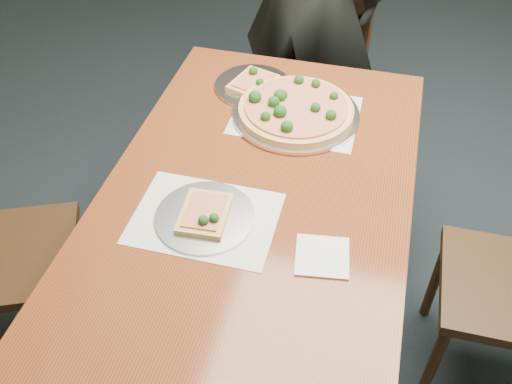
% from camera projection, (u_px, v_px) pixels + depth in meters
% --- Properties ---
extents(ground, '(8.00, 8.00, 0.00)m').
position_uv_depth(ground, '(370.00, 292.00, 2.33)').
color(ground, black).
rests_on(ground, ground).
extents(dining_table, '(0.90, 1.50, 0.75)m').
position_uv_depth(dining_table, '(256.00, 214.00, 1.74)').
color(dining_table, '#582611').
rests_on(dining_table, ground).
extents(chair_far, '(0.52, 0.52, 0.91)m').
position_uv_depth(chair_far, '(314.00, 62.00, 2.64)').
color(chair_far, black).
rests_on(chair_far, ground).
extents(placemat_main, '(0.42, 0.32, 0.00)m').
position_uv_depth(placemat_main, '(296.00, 115.00, 1.94)').
color(placemat_main, white).
rests_on(placemat_main, dining_table).
extents(placemat_near, '(0.40, 0.30, 0.00)m').
position_uv_depth(placemat_near, '(205.00, 218.00, 1.60)').
color(placemat_near, white).
rests_on(placemat_near, dining_table).
extents(pizza_pan, '(0.43, 0.43, 0.08)m').
position_uv_depth(pizza_pan, '(295.00, 110.00, 1.93)').
color(pizza_pan, silver).
rests_on(pizza_pan, dining_table).
extents(slice_plate_near, '(0.28, 0.28, 0.05)m').
position_uv_depth(slice_plate_near, '(205.00, 215.00, 1.59)').
color(slice_plate_near, silver).
rests_on(slice_plate_near, dining_table).
extents(slice_plate_far, '(0.28, 0.28, 0.06)m').
position_uv_depth(slice_plate_far, '(253.00, 84.00, 2.06)').
color(slice_plate_far, silver).
rests_on(slice_plate_far, dining_table).
extents(napkin, '(0.16, 0.16, 0.01)m').
position_uv_depth(napkin, '(322.00, 256.00, 1.49)').
color(napkin, white).
rests_on(napkin, dining_table).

